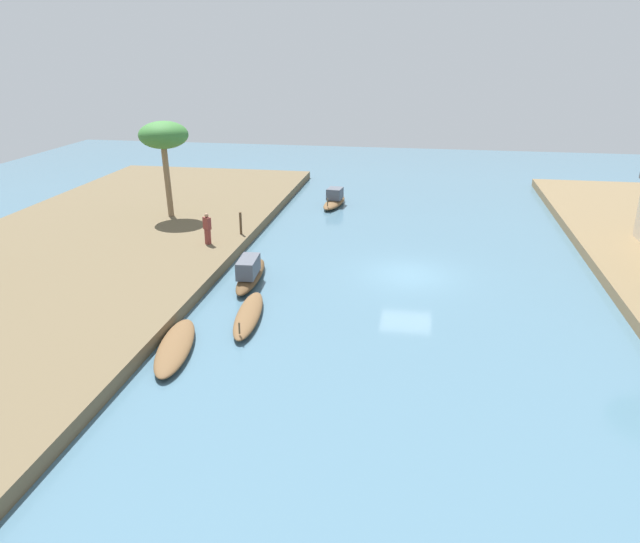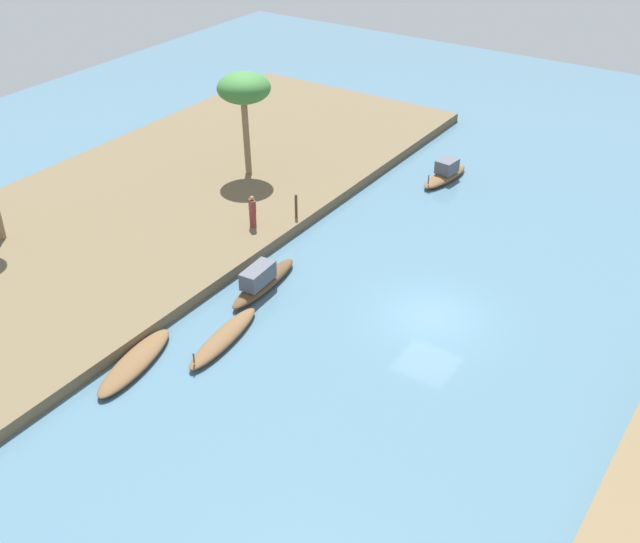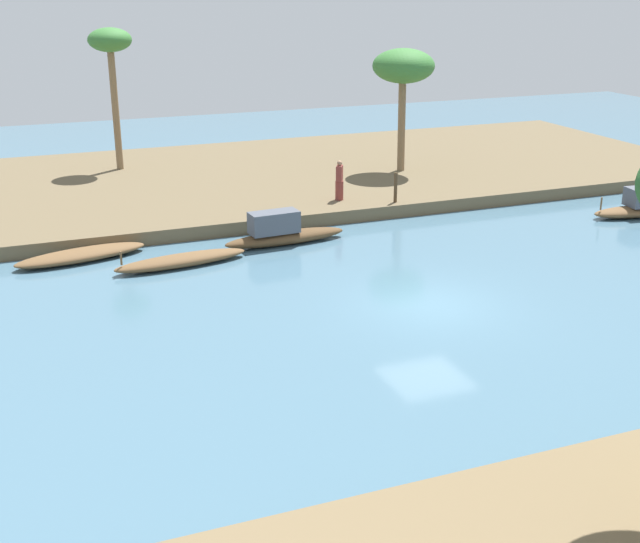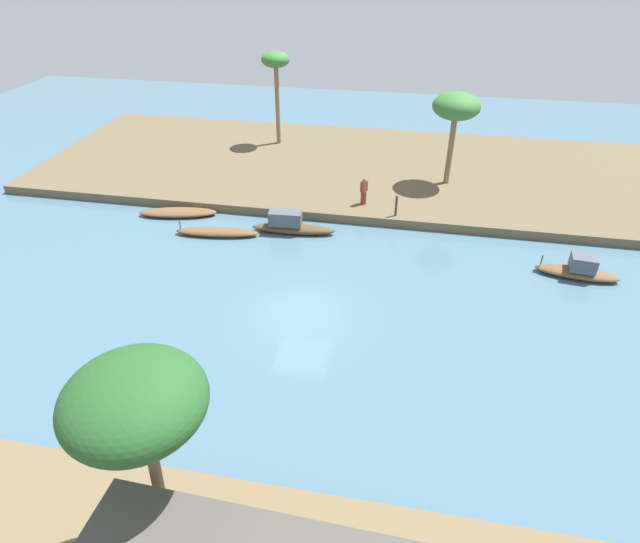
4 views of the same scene
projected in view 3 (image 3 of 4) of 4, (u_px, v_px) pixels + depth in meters
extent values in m
plane|color=#476B7F|center=(429.00, 304.00, 25.11)|extent=(77.18, 77.18, 0.00)
cube|color=brown|center=(261.00, 178.00, 39.84)|extent=(43.38, 15.96, 0.54)
ellipsoid|color=brown|center=(181.00, 260.00, 28.37)|extent=(4.77, 1.51, 0.42)
cylinder|color=brown|center=(121.00, 258.00, 27.32)|extent=(0.07, 0.07, 0.47)
ellipsoid|color=brown|center=(81.00, 255.00, 28.92)|extent=(4.76, 2.07, 0.42)
ellipsoid|color=brown|center=(285.00, 238.00, 30.73)|extent=(4.80, 1.24, 0.49)
cube|color=#4C515B|center=(274.00, 222.00, 30.34)|extent=(1.87, 0.92, 0.80)
ellipsoid|color=brown|center=(637.00, 211.00, 34.27)|extent=(4.06, 1.53, 0.45)
cylinder|color=brown|center=(601.00, 204.00, 33.70)|extent=(0.07, 0.07, 0.53)
cylinder|color=brown|center=(339.00, 190.00, 34.65)|extent=(0.47, 0.47, 0.81)
cube|color=brown|center=(339.00, 173.00, 34.40)|extent=(0.43, 0.49, 0.64)
sphere|color=#9E7556|center=(340.00, 163.00, 34.26)|extent=(0.22, 0.22, 0.22)
cylinder|color=#4C3823|center=(396.00, 188.00, 34.20)|extent=(0.14, 0.14, 1.25)
cylinder|color=#7F6647|center=(402.00, 125.00, 39.42)|extent=(0.35, 0.47, 4.37)
ellipsoid|color=#387533|center=(404.00, 66.00, 38.50)|extent=(2.91, 2.91, 1.60)
cylinder|color=#7F6647|center=(116.00, 110.00, 39.52)|extent=(0.33, 0.41, 5.69)
ellipsoid|color=#387533|center=(110.00, 40.00, 38.43)|extent=(2.03, 2.03, 1.12)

